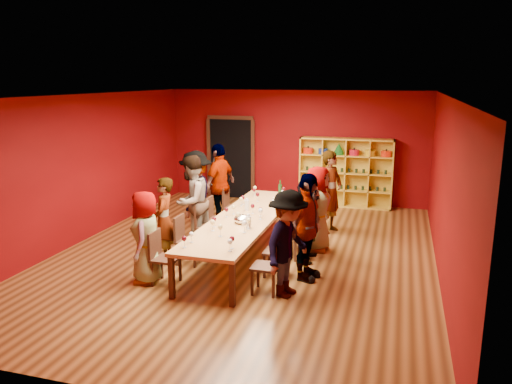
% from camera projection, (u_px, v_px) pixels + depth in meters
% --- Properties ---
extents(room_shell, '(7.10, 9.10, 3.04)m').
position_uv_depth(room_shell, '(245.00, 178.00, 9.25)').
color(room_shell, '#5B3618').
rests_on(room_shell, ground).
extents(tasting_table, '(1.10, 4.50, 0.75)m').
position_uv_depth(tasting_table, '(245.00, 220.00, 9.43)').
color(tasting_table, tan).
rests_on(tasting_table, ground).
extents(doorway, '(1.40, 0.17, 2.30)m').
position_uv_depth(doorway, '(231.00, 158.00, 13.97)').
color(doorway, black).
rests_on(doorway, ground).
extents(shelving_unit, '(2.40, 0.40, 1.80)m').
position_uv_depth(shelving_unit, '(346.00, 169.00, 13.02)').
color(shelving_unit, gold).
rests_on(shelving_unit, ground).
extents(chair_person_left_0, '(0.42, 0.42, 0.89)m').
position_uv_depth(chair_person_left_0, '(161.00, 255.00, 8.15)').
color(chair_person_left_0, black).
rests_on(chair_person_left_0, ground).
extents(person_left_0, '(0.60, 0.83, 1.54)m').
position_uv_depth(person_left_0, '(146.00, 237.00, 8.16)').
color(person_left_0, '#C0818E').
rests_on(person_left_0, ground).
extents(chair_person_left_1, '(0.42, 0.42, 0.89)m').
position_uv_depth(chair_person_left_1, '(185.00, 237.00, 9.04)').
color(chair_person_left_1, black).
rests_on(chair_person_left_1, ground).
extents(person_left_1, '(0.56, 0.67, 1.57)m').
position_uv_depth(person_left_1, '(164.00, 220.00, 9.08)').
color(person_left_1, '#15163A').
rests_on(person_left_1, ground).
extents(chair_person_left_2, '(0.42, 0.42, 0.89)m').
position_uv_depth(chair_person_left_2, '(204.00, 223.00, 9.90)').
color(chair_person_left_2, black).
rests_on(chair_person_left_2, ground).
extents(person_left_2, '(0.62, 0.96, 1.84)m').
position_uv_depth(person_left_2, '(191.00, 202.00, 9.88)').
color(person_left_2, '#4B4C50').
rests_on(person_left_2, ground).
extents(chair_person_left_3, '(0.42, 0.42, 0.89)m').
position_uv_depth(chair_person_left_3, '(214.00, 216.00, 10.42)').
color(chair_person_left_3, black).
rests_on(chair_person_left_3, ground).
extents(person_left_3, '(0.68, 1.26, 1.85)m').
position_uv_depth(person_left_3, '(196.00, 195.00, 10.44)').
color(person_left_3, silver).
rests_on(person_left_3, ground).
extents(chair_person_left_4, '(0.42, 0.42, 0.89)m').
position_uv_depth(chair_person_left_4, '(230.00, 204.00, 11.37)').
color(chair_person_left_4, black).
rests_on(chair_person_left_4, ground).
extents(person_left_4, '(0.73, 1.19, 1.88)m').
position_uv_depth(person_left_4, '(220.00, 185.00, 11.34)').
color(person_left_4, '#161B3C').
rests_on(person_left_4, ground).
extents(chair_person_right_0, '(0.42, 0.42, 0.89)m').
position_uv_depth(chair_person_right_0, '(271.00, 263.00, 7.77)').
color(chair_person_right_0, black).
rests_on(chair_person_right_0, ground).
extents(person_right_0, '(0.71, 1.17, 1.68)m').
position_uv_depth(person_right_0, '(288.00, 244.00, 7.62)').
color(person_right_0, '#5175A6').
rests_on(person_right_0, ground).
extents(chair_person_right_1, '(0.42, 0.42, 0.89)m').
position_uv_depth(chair_person_right_1, '(281.00, 248.00, 8.44)').
color(chair_person_right_1, black).
rests_on(chair_person_right_1, ground).
extents(person_right_1, '(0.68, 1.14, 1.81)m').
position_uv_depth(person_right_1, '(306.00, 227.00, 8.24)').
color(person_right_1, silver).
rests_on(person_right_1, ground).
extents(chair_person_right_2, '(0.42, 0.42, 0.89)m').
position_uv_depth(chair_person_right_2, '(293.00, 233.00, 9.29)').
color(chair_person_right_2, black).
rests_on(chair_person_right_2, ground).
extents(person_right_2, '(0.42, 1.43, 1.54)m').
position_uv_depth(person_right_2, '(307.00, 220.00, 9.15)').
color(person_right_2, '#5474AD').
rests_on(person_right_2, ground).
extents(chair_person_right_3, '(0.42, 0.42, 0.89)m').
position_uv_depth(chair_person_right_3, '(299.00, 224.00, 9.85)').
color(chair_person_right_3, black).
rests_on(chair_person_right_3, ground).
extents(person_right_3, '(0.48, 0.84, 1.67)m').
position_uv_depth(person_right_3, '(317.00, 209.00, 9.68)').
color(person_right_3, tan).
rests_on(person_right_3, ground).
extents(chair_person_right_4, '(0.42, 0.42, 0.89)m').
position_uv_depth(chair_person_right_4, '(311.00, 208.00, 11.04)').
color(chair_person_right_4, black).
rests_on(chair_person_right_4, ground).
extents(person_right_4, '(0.69, 0.78, 1.79)m').
position_uv_depth(person_right_4, '(331.00, 192.00, 10.83)').
color(person_right_4, '#5888B6').
rests_on(person_right_4, ground).
extents(wine_glass_0, '(0.08, 0.08, 0.19)m').
position_uv_depth(wine_glass_0, '(214.00, 220.00, 8.76)').
color(wine_glass_0, silver).
rests_on(wine_glass_0, tasting_table).
extents(wine_glass_1, '(0.08, 0.08, 0.19)m').
position_uv_depth(wine_glass_1, '(255.00, 188.00, 11.23)').
color(wine_glass_1, silver).
rests_on(wine_glass_1, tasting_table).
extents(wine_glass_2, '(0.08, 0.08, 0.20)m').
position_uv_depth(wine_glass_2, '(213.00, 223.00, 8.53)').
color(wine_glass_2, silver).
rests_on(wine_glass_2, tasting_table).
extents(wine_glass_3, '(0.07, 0.07, 0.18)m').
position_uv_depth(wine_glass_3, '(234.00, 208.00, 9.57)').
color(wine_glass_3, silver).
rests_on(wine_glass_3, tasting_table).
extents(wine_glass_4, '(0.08, 0.08, 0.21)m').
position_uv_depth(wine_glass_4, '(232.00, 239.00, 7.63)').
color(wine_glass_4, silver).
rests_on(wine_glass_4, tasting_table).
extents(wine_glass_5, '(0.08, 0.08, 0.19)m').
position_uv_depth(wine_glass_5, '(241.00, 200.00, 10.19)').
color(wine_glass_5, silver).
rests_on(wine_glass_5, tasting_table).
extents(wine_glass_6, '(0.09, 0.09, 0.22)m').
position_uv_depth(wine_glass_6, '(220.00, 227.00, 8.22)').
color(wine_glass_6, silver).
rests_on(wine_glass_6, tasting_table).
extents(wine_glass_7, '(0.08, 0.08, 0.20)m').
position_uv_depth(wine_glass_7, '(253.00, 206.00, 9.62)').
color(wine_glass_7, silver).
rests_on(wine_glass_7, tasting_table).
extents(wine_glass_8, '(0.08, 0.08, 0.20)m').
position_uv_depth(wine_glass_8, '(258.00, 195.00, 10.57)').
color(wine_glass_8, silver).
rests_on(wine_glass_8, tasting_table).
extents(wine_glass_9, '(0.08, 0.08, 0.19)m').
position_uv_depth(wine_glass_9, '(273.00, 202.00, 10.00)').
color(wine_glass_9, silver).
rests_on(wine_glass_9, tasting_table).
extents(wine_glass_10, '(0.09, 0.09, 0.22)m').
position_uv_depth(wine_glass_10, '(238.00, 215.00, 8.97)').
color(wine_glass_10, silver).
rests_on(wine_glass_10, tasting_table).
extents(wine_glass_11, '(0.07, 0.07, 0.18)m').
position_uv_depth(wine_glass_11, '(254.00, 190.00, 11.04)').
color(wine_glass_11, silver).
rests_on(wine_glass_11, tasting_table).
extents(wine_glass_12, '(0.09, 0.09, 0.22)m').
position_uv_depth(wine_glass_12, '(244.00, 224.00, 8.43)').
color(wine_glass_12, silver).
rests_on(wine_glass_12, tasting_table).
extents(wine_glass_13, '(0.07, 0.07, 0.19)m').
position_uv_depth(wine_glass_13, '(274.00, 199.00, 10.23)').
color(wine_glass_13, silver).
rests_on(wine_glass_13, tasting_table).
extents(wine_glass_14, '(0.08, 0.08, 0.20)m').
position_uv_depth(wine_glass_14, '(230.00, 242.00, 7.53)').
color(wine_glass_14, silver).
rests_on(wine_glass_14, tasting_table).
extents(wine_glass_15, '(0.08, 0.08, 0.19)m').
position_uv_depth(wine_glass_15, '(282.00, 193.00, 10.80)').
color(wine_glass_15, silver).
rests_on(wine_glass_15, tasting_table).
extents(wine_glass_16, '(0.07, 0.07, 0.19)m').
position_uv_depth(wine_glass_16, '(227.00, 210.00, 9.39)').
color(wine_glass_16, silver).
rests_on(wine_glass_16, tasting_table).
extents(wine_glass_17, '(0.09, 0.09, 0.22)m').
position_uv_depth(wine_glass_17, '(261.00, 211.00, 9.22)').
color(wine_glass_17, silver).
rests_on(wine_glass_17, tasting_table).
extents(wine_glass_18, '(0.07, 0.07, 0.18)m').
position_uv_depth(wine_glass_18, '(261.00, 210.00, 9.44)').
color(wine_glass_18, silver).
rests_on(wine_glass_18, tasting_table).
extents(wine_glass_19, '(0.08, 0.08, 0.19)m').
position_uv_depth(wine_glass_19, '(243.00, 198.00, 10.31)').
color(wine_glass_19, silver).
rests_on(wine_glass_19, tasting_table).
extents(wine_glass_20, '(0.08, 0.08, 0.21)m').
position_uv_depth(wine_glass_20, '(249.00, 221.00, 8.62)').
color(wine_glass_20, silver).
rests_on(wine_glass_20, tasting_table).
extents(wine_glass_21, '(0.08, 0.08, 0.21)m').
position_uv_depth(wine_glass_21, '(284.00, 189.00, 11.05)').
color(wine_glass_21, silver).
rests_on(wine_glass_21, tasting_table).
extents(wine_glass_22, '(0.07, 0.07, 0.18)m').
position_uv_depth(wine_glass_22, '(191.00, 235.00, 7.93)').
color(wine_glass_22, silver).
rests_on(wine_glass_22, tasting_table).
extents(wine_glass_23, '(0.08, 0.08, 0.19)m').
position_uv_depth(wine_glass_23, '(184.00, 239.00, 7.69)').
color(wine_glass_23, silver).
rests_on(wine_glass_23, tasting_table).
extents(spittoon_bowl, '(0.31, 0.31, 0.17)m').
position_uv_depth(spittoon_bowl, '(242.00, 219.00, 9.01)').
color(spittoon_bowl, silver).
rests_on(spittoon_bowl, tasting_table).
extents(carafe_a, '(0.12, 0.12, 0.24)m').
position_uv_depth(carafe_a, '(247.00, 205.00, 9.88)').
color(carafe_a, silver).
rests_on(carafe_a, tasting_table).
extents(carafe_b, '(0.12, 0.12, 0.26)m').
position_uv_depth(carafe_b, '(248.00, 222.00, 8.69)').
color(carafe_b, silver).
rests_on(carafe_b, tasting_table).
extents(wine_bottle, '(0.11, 0.11, 0.34)m').
position_uv_depth(wine_bottle, '(280.00, 189.00, 11.16)').
color(wine_bottle, '#133416').
rests_on(wine_bottle, tasting_table).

